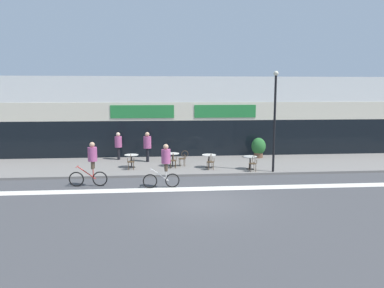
% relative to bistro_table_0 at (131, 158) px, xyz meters
% --- Properties ---
extents(ground_plane, '(120.00, 120.00, 0.00)m').
position_rel_bistro_table_0_xyz_m(ground_plane, '(3.26, -6.56, -0.66)').
color(ground_plane, '#424244').
extents(sidewalk_slab, '(40.00, 5.50, 0.12)m').
position_rel_bistro_table_0_xyz_m(sidewalk_slab, '(3.26, 0.69, -0.60)').
color(sidewalk_slab, slate).
rests_on(sidewalk_slab, ground).
extents(storefront_facade, '(40.00, 4.06, 5.41)m').
position_rel_bistro_table_0_xyz_m(storefront_facade, '(3.26, 5.41, 2.04)').
color(storefront_facade, silver).
rests_on(storefront_facade, ground).
extents(bike_lane_stripe, '(36.00, 0.70, 0.01)m').
position_rel_bistro_table_0_xyz_m(bike_lane_stripe, '(3.26, -4.60, -0.65)').
color(bike_lane_stripe, silver).
rests_on(bike_lane_stripe, ground).
extents(bistro_table_0, '(0.78, 0.78, 0.74)m').
position_rel_bistro_table_0_xyz_m(bistro_table_0, '(0.00, 0.00, 0.00)').
color(bistro_table_0, black).
rests_on(bistro_table_0, sidewalk_slab).
extents(bistro_table_1, '(0.78, 0.78, 0.75)m').
position_rel_bistro_table_0_xyz_m(bistro_table_1, '(2.35, 0.19, 0.01)').
color(bistro_table_1, black).
rests_on(bistro_table_1, sidewalk_slab).
extents(bistro_table_2, '(0.80, 0.80, 0.75)m').
position_rel_bistro_table_0_xyz_m(bistro_table_2, '(4.40, -0.45, 0.01)').
color(bistro_table_2, black).
rests_on(bistro_table_2, sidewalk_slab).
extents(bistro_table_3, '(0.76, 0.76, 0.73)m').
position_rel_bistro_table_0_xyz_m(bistro_table_3, '(6.62, -1.10, -0.01)').
color(bistro_table_3, black).
rests_on(bistro_table_3, sidewalk_slab).
extents(cafe_chair_0_near, '(0.43, 0.59, 0.90)m').
position_rel_bistro_table_0_xyz_m(cafe_chair_0_near, '(0.01, -0.63, -0.02)').
color(cafe_chair_0_near, '#4C3823').
rests_on(cafe_chair_0_near, sidewalk_slab).
extents(cafe_chair_1_near, '(0.42, 0.58, 0.90)m').
position_rel_bistro_table_0_xyz_m(cafe_chair_1_near, '(2.35, -0.44, -0.02)').
color(cafe_chair_1_near, '#4C3823').
rests_on(cafe_chair_1_near, sidewalk_slab).
extents(cafe_chair_1_side, '(0.60, 0.45, 0.90)m').
position_rel_bistro_table_0_xyz_m(cafe_chair_1_side, '(2.97, 0.20, -0.02)').
color(cafe_chair_1_side, '#4C3823').
rests_on(cafe_chair_1_side, sidewalk_slab).
extents(cafe_chair_2_near, '(0.45, 0.60, 0.90)m').
position_rel_bistro_table_0_xyz_m(cafe_chair_2_near, '(4.41, -1.07, -0.02)').
color(cafe_chair_2_near, '#4C3823').
rests_on(cafe_chair_2_near, sidewalk_slab).
extents(cafe_chair_3_near, '(0.45, 0.60, 0.90)m').
position_rel_bistro_table_0_xyz_m(cafe_chair_3_near, '(6.63, -1.72, -0.02)').
color(cafe_chair_3_near, '#4C3823').
rests_on(cafe_chair_3_near, sidewalk_slab).
extents(planter_pot, '(0.93, 0.93, 1.31)m').
position_rel_bistro_table_0_xyz_m(planter_pot, '(8.07, 2.51, 0.15)').
color(planter_pot, brown).
rests_on(planter_pot, sidewalk_slab).
extents(lamp_post, '(0.26, 0.26, 5.38)m').
position_rel_bistro_table_0_xyz_m(lamp_post, '(7.72, -1.80, 2.56)').
color(lamp_post, black).
rests_on(lamp_post, sidewalk_slab).
extents(cyclist_0, '(1.70, 0.49, 2.05)m').
position_rel_bistro_table_0_xyz_m(cyclist_0, '(1.82, -4.25, 0.53)').
color(cyclist_0, black).
rests_on(cyclist_0, ground).
extents(cyclist_1, '(1.80, 0.48, 2.11)m').
position_rel_bistro_table_0_xyz_m(cyclist_1, '(-1.60, -3.66, 0.54)').
color(cyclist_1, black).
rests_on(cyclist_1, ground).
extents(pedestrian_near_end, '(0.46, 0.46, 1.74)m').
position_rel_bistro_table_0_xyz_m(pedestrian_near_end, '(-1.00, 2.62, 0.50)').
color(pedestrian_near_end, black).
rests_on(pedestrian_near_end, sidewalk_slab).
extents(pedestrian_far_end, '(0.54, 0.54, 1.84)m').
position_rel_bistro_table_0_xyz_m(pedestrian_far_end, '(0.86, 1.75, 0.56)').
color(pedestrian_far_end, black).
rests_on(pedestrian_far_end, sidewalk_slab).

